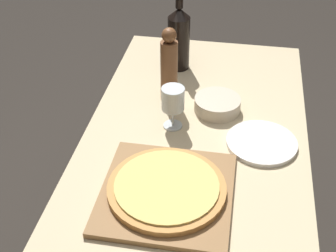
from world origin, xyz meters
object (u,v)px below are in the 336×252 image
(wine_glass, at_px, (173,100))
(small_bowl, at_px, (217,105))
(pepper_mill, at_px, (169,67))
(pizza, at_px, (167,188))
(wine_bottle, at_px, (179,37))

(wine_glass, distance_m, small_bowl, 0.20)
(pepper_mill, xyz_separation_m, small_bowl, (0.18, -0.04, -0.11))
(pizza, relative_size, pepper_mill, 1.19)
(wine_bottle, xyz_separation_m, pepper_mill, (0.00, -0.23, 0.00))
(pizza, height_order, wine_glass, wine_glass)
(wine_bottle, bearing_deg, pepper_mill, -89.36)
(small_bowl, bearing_deg, pizza, -103.10)
(pepper_mill, bearing_deg, pizza, -80.97)
(pizza, xyz_separation_m, pepper_mill, (-0.07, 0.47, 0.10))
(wine_glass, bearing_deg, wine_bottle, 96.17)
(pizza, distance_m, wine_bottle, 0.72)
(wine_glass, bearing_deg, pizza, -83.59)
(wine_bottle, distance_m, wine_glass, 0.39)
(pepper_mill, relative_size, small_bowl, 1.74)
(pizza, distance_m, pepper_mill, 0.49)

